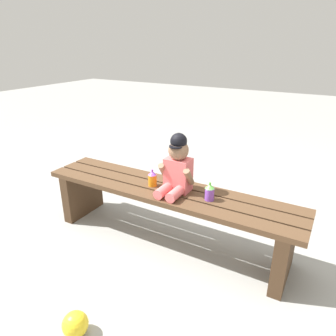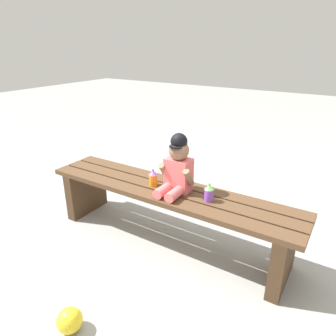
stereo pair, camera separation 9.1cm
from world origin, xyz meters
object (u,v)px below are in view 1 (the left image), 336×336
sippy_cup_left (152,178)px  toy_ball (75,324)px  child_figure (177,167)px  park_bench (167,204)px  sippy_cup_right (210,192)px

sippy_cup_left → toy_ball: 1.01m
sippy_cup_left → child_figure: bearing=3.8°
park_bench → sippy_cup_right: 0.37m
child_figure → sippy_cup_right: 0.27m
toy_ball → sippy_cup_right: bearing=70.6°
sippy_cup_left → sippy_cup_right: same height
park_bench → sippy_cup_right: sippy_cup_right is taller
park_bench → sippy_cup_right: bearing=-1.6°
park_bench → child_figure: (0.08, 0.00, 0.30)m
child_figure → toy_ball: size_ratio=3.06×
park_bench → sippy_cup_left: sippy_cup_left is taller
sippy_cup_right → toy_ball: bearing=-109.4°
toy_ball → child_figure: bearing=85.2°
child_figure → sippy_cup_right: bearing=-2.9°
child_figure → sippy_cup_left: (-0.19, -0.01, -0.12)m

